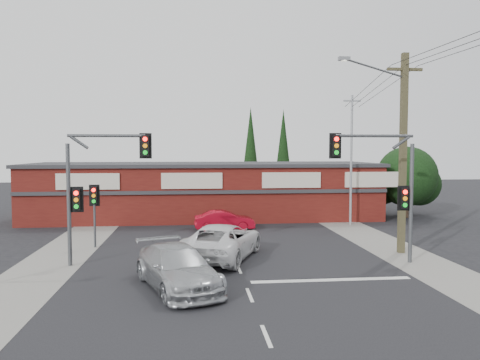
{
  "coord_description": "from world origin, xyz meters",
  "views": [
    {
      "loc": [
        -2.06,
        -19.43,
        5.19
      ],
      "look_at": [
        0.29,
        3.0,
        3.76
      ],
      "focal_mm": 35.0,
      "sensor_mm": 36.0,
      "label": 1
    }
  ],
  "objects": [
    {
      "name": "verge_left",
      "position": [
        -8.5,
        5.0,
        0.01
      ],
      "size": [
        3.0,
        70.0,
        0.02
      ],
      "primitive_type": "cube",
      "color": "gray",
      "rests_on": "ground"
    },
    {
      "name": "ground",
      "position": [
        0.0,
        0.0,
        0.0
      ],
      "size": [
        120.0,
        120.0,
        0.0
      ],
      "primitive_type": "plane",
      "color": "black",
      "rests_on": "ground"
    },
    {
      "name": "traffic_mast_right",
      "position": [
        6.86,
        1.0,
        3.95
      ],
      "size": [
        3.96,
        0.27,
        5.97
      ],
      "color": "#47494C",
      "rests_on": "ground"
    },
    {
      "name": "silver_suv",
      "position": [
        -2.6,
        -1.95,
        0.79
      ],
      "size": [
        3.93,
        5.86,
        1.58
      ],
      "primitive_type": "imported",
      "rotation": [
        0.0,
        0.0,
        0.35
      ],
      "color": "#A9ACAE",
      "rests_on": "ground"
    },
    {
      "name": "stop_line",
      "position": [
        3.5,
        -1.5,
        0.01
      ],
      "size": [
        6.5,
        0.35,
        0.01
      ],
      "primitive_type": "cube",
      "color": "silver",
      "rests_on": "ground"
    },
    {
      "name": "steel_pole",
      "position": [
        9.0,
        12.0,
        4.7
      ],
      "size": [
        1.2,
        0.16,
        9.0
      ],
      "color": "gray",
      "rests_on": "ground"
    },
    {
      "name": "conifer_near",
      "position": [
        3.5,
        24.0,
        5.48
      ],
      "size": [
        1.8,
        1.8,
        9.25
      ],
      "color": "#2D2116",
      "rests_on": "ground"
    },
    {
      "name": "shop_building",
      "position": [
        -0.99,
        16.99,
        2.13
      ],
      "size": [
        27.3,
        8.4,
        4.22
      ],
      "color": "#4C120F",
      "rests_on": "ground"
    },
    {
      "name": "white_suv",
      "position": [
        -0.6,
        2.77,
        0.84
      ],
      "size": [
        4.75,
        6.62,
        1.68
      ],
      "primitive_type": "imported",
      "rotation": [
        0.0,
        0.0,
        2.78
      ],
      "color": "silver",
      "rests_on": "ground"
    },
    {
      "name": "conifer_far",
      "position": [
        7.0,
        26.0,
        5.48
      ],
      "size": [
        1.8,
        1.8,
        9.25
      ],
      "color": "#2D2116",
      "rests_on": "ground"
    },
    {
      "name": "road_strip",
      "position": [
        0.0,
        5.0,
        0.01
      ],
      "size": [
        14.0,
        70.0,
        0.01
      ],
      "primitive_type": "cube",
      "color": "black",
      "rests_on": "ground"
    },
    {
      "name": "power_lines",
      "position": [
        8.47,
        -2.47,
        9.04
      ],
      "size": [
        2.01,
        29.0,
        1.22
      ],
      "color": "black",
      "rests_on": "ground"
    },
    {
      "name": "pedestal_signal",
      "position": [
        -7.2,
        6.01,
        2.41
      ],
      "size": [
        0.55,
        0.27,
        3.38
      ],
      "color": "#47494C",
      "rests_on": "ground"
    },
    {
      "name": "lane_dashes",
      "position": [
        0.0,
        2.49,
        0.01
      ],
      "size": [
        0.12,
        42.58,
        0.01
      ],
      "color": "silver",
      "rests_on": "ground"
    },
    {
      "name": "red_sedan",
      "position": [
        0.09,
        10.69,
        0.64
      ],
      "size": [
        3.95,
        1.53,
        1.28
      ],
      "primitive_type": "imported",
      "rotation": [
        0.0,
        0.0,
        1.62
      ],
      "color": "#A1091B",
      "rests_on": "ground"
    },
    {
      "name": "traffic_mast_left",
      "position": [
        -6.43,
        2.0,
        3.93
      ],
      "size": [
        3.77,
        0.27,
        5.97
      ],
      "color": "#47494C",
      "rests_on": "ground"
    },
    {
      "name": "utility_pole",
      "position": [
        8.36,
        2.99,
        5.4
      ],
      "size": [
        4.38,
        0.59,
        10.0
      ],
      "color": "#4C462B",
      "rests_on": "ground"
    },
    {
      "name": "verge_right",
      "position": [
        8.5,
        5.0,
        0.01
      ],
      "size": [
        3.0,
        70.0,
        0.02
      ],
      "primitive_type": "cube",
      "color": "gray",
      "rests_on": "ground"
    },
    {
      "name": "tree_cluster",
      "position": [
        14.69,
        15.44,
        2.9
      ],
      "size": [
        5.9,
        5.1,
        5.5
      ],
      "color": "#2D2116",
      "rests_on": "ground"
    }
  ]
}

